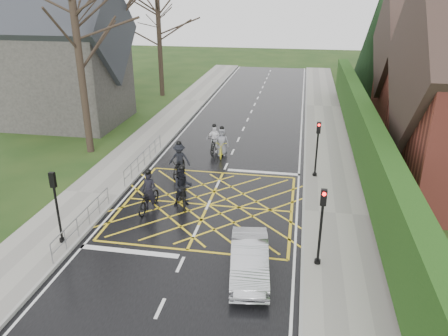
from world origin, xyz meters
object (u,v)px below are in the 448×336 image
(cyclist_mid, at_px, (179,163))
(cyclist_lead, at_px, (222,146))
(cyclist_back, at_px, (182,190))
(car, at_px, (249,260))
(cyclist_rear, at_px, (149,197))
(cyclist_front, at_px, (214,142))

(cyclist_mid, bearing_deg, cyclist_lead, 63.33)
(cyclist_mid, bearing_deg, cyclist_back, -71.65)
(cyclist_back, relative_size, cyclist_lead, 1.05)
(cyclist_mid, relative_size, car, 0.54)
(cyclist_lead, height_order, car, cyclist_lead)
(cyclist_rear, distance_m, cyclist_back, 1.60)
(car, bearing_deg, cyclist_lead, 97.69)
(cyclist_mid, xyz_separation_m, cyclist_front, (1.19, 3.92, -0.04))
(cyclist_rear, xyz_separation_m, cyclist_mid, (0.29, 4.24, 0.07))
(cyclist_front, distance_m, car, 12.93)
(cyclist_rear, bearing_deg, cyclist_lead, 80.74)
(cyclist_lead, bearing_deg, cyclist_front, 133.11)
(cyclist_back, bearing_deg, cyclist_lead, 63.08)
(cyclist_mid, relative_size, cyclist_front, 1.09)
(cyclist_lead, distance_m, car, 12.31)
(cyclist_mid, distance_m, car, 9.80)
(cyclist_rear, distance_m, cyclist_mid, 4.25)
(cyclist_rear, height_order, cyclist_lead, cyclist_rear)
(cyclist_mid, relative_size, cyclist_lead, 1.02)
(cyclist_lead, bearing_deg, cyclist_mid, -123.96)
(car, bearing_deg, cyclist_rear, 133.94)
(cyclist_back, bearing_deg, cyclist_front, 67.77)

